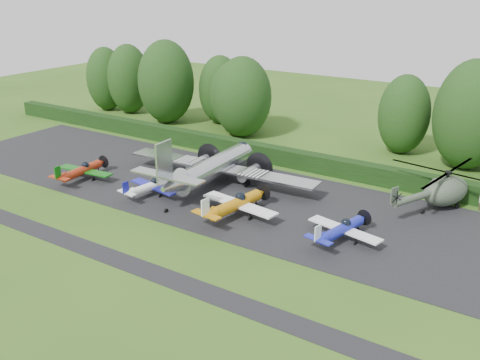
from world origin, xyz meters
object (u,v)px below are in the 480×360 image
Objects in this scene: transport_plane at (213,168)px; light_plane_red at (82,170)px; light_plane_white at (151,186)px; helicopter at (446,188)px; light_plane_blue at (342,229)px; light_plane_orange at (236,204)px.

transport_plane is 3.11× the size of light_plane_red.
transport_plane is 6.86m from light_plane_white.
helicopter is at bearing 17.74° from light_plane_white.
light_plane_white is (9.24, 0.69, -0.11)m from light_plane_red.
light_plane_white is (-3.65, -5.72, -1.01)m from transport_plane.
light_plane_red is 1.01× the size of light_plane_blue.
light_plane_blue is (16.46, -4.68, -0.92)m from transport_plane.
transport_plane reaches higher than light_plane_blue.
transport_plane is 1.69× the size of helicopter.
light_plane_orange is 20.04m from helicopter.
light_plane_white is at bearing 8.99° from light_plane_red.
light_plane_red is (-12.89, -6.40, -0.90)m from transport_plane.
light_plane_white is at bearing 173.33° from light_plane_orange.
light_plane_blue is at bearing 8.09° from light_plane_red.
transport_plane is at bearing 173.51° from helicopter.
helicopter is (15.57, 12.60, 0.68)m from light_plane_orange.
helicopter reaches higher than light_plane_orange.
light_plane_orange is 1.19× the size of light_plane_blue.
light_plane_white is 28.70m from helicopter.
light_plane_red is 29.40m from light_plane_blue.
light_plane_red is at bearing -150.92° from transport_plane.
helicopter reaches higher than light_plane_red.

